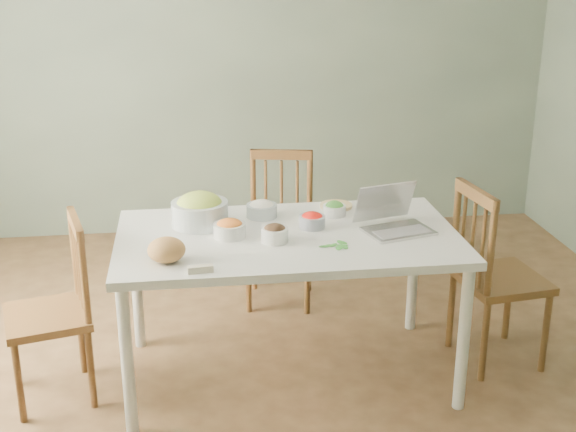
{
  "coord_description": "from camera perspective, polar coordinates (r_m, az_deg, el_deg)",
  "views": [
    {
      "loc": [
        -0.4,
        -3.5,
        2.23
      ],
      "look_at": [
        0.09,
        0.15,
        0.92
      ],
      "focal_mm": 47.91,
      "sensor_mm": 36.0,
      "label": 1
    }
  ],
  "objects": [
    {
      "name": "floor",
      "position": [
        4.17,
        -1.01,
        -12.77
      ],
      "size": [
        5.0,
        5.0,
        0.0
      ],
      "primitive_type": "cube",
      "color": "#4E3520",
      "rests_on": "ground"
    },
    {
      "name": "wall_back",
      "position": [
        6.08,
        -3.92,
        11.22
      ],
      "size": [
        5.0,
        0.0,
        2.7
      ],
      "primitive_type": "cube",
      "color": "gray",
      "rests_on": "ground"
    },
    {
      "name": "dining_table",
      "position": [
        4.11,
        0.0,
        -6.72
      ],
      "size": [
        1.75,
        0.99,
        0.82
      ],
      "primitive_type": null,
      "color": "white",
      "rests_on": "floor"
    },
    {
      "name": "chair_far",
      "position": [
        4.92,
        -0.63,
        -1.14
      ],
      "size": [
        0.5,
        0.49,
        0.98
      ],
      "primitive_type": null,
      "rotation": [
        0.0,
        0.0,
        -0.19
      ],
      "color": "#573817",
      "rests_on": "floor"
    },
    {
      "name": "chair_left",
      "position": [
        4.07,
        -17.49,
        -6.85
      ],
      "size": [
        0.5,
        0.51,
        0.96
      ],
      "primitive_type": null,
      "rotation": [
        0.0,
        0.0,
        -1.32
      ],
      "color": "#573817",
      "rests_on": "floor"
    },
    {
      "name": "chair_right",
      "position": [
        4.38,
        15.55,
        -4.25
      ],
      "size": [
        0.49,
        0.51,
        1.03
      ],
      "primitive_type": null,
      "rotation": [
        0.0,
        0.0,
        1.7
      ],
      "color": "#573817",
      "rests_on": "floor"
    },
    {
      "name": "bread_boule",
      "position": [
        3.64,
        -9.01,
        -2.49
      ],
      "size": [
        0.22,
        0.22,
        0.12
      ],
      "primitive_type": "ellipsoid",
      "rotation": [
        0.0,
        0.0,
        0.27
      ],
      "color": "#AD7A53",
      "rests_on": "dining_table"
    },
    {
      "name": "butter_stick",
      "position": [
        3.51,
        -6.53,
        -3.94
      ],
      "size": [
        0.12,
        0.05,
        0.03
      ],
      "primitive_type": "cube",
      "rotation": [
        0.0,
        0.0,
        0.1
      ],
      "color": "beige",
      "rests_on": "dining_table"
    },
    {
      "name": "bowl_squash",
      "position": [
        4.07,
        -6.57,
        0.49
      ],
      "size": [
        0.38,
        0.38,
        0.17
      ],
      "primitive_type": null,
      "rotation": [
        0.0,
        0.0,
        0.33
      ],
      "color": "#C0C553",
      "rests_on": "dining_table"
    },
    {
      "name": "bowl_carrot",
      "position": [
        3.91,
        -4.36,
        -0.91
      ],
      "size": [
        0.2,
        0.2,
        0.09
      ],
      "primitive_type": null,
      "rotation": [
        0.0,
        0.0,
        0.27
      ],
      "color": "orange",
      "rests_on": "dining_table"
    },
    {
      "name": "bowl_onion",
      "position": [
        4.18,
        -1.97,
        0.54
      ],
      "size": [
        0.19,
        0.19,
        0.09
      ],
      "primitive_type": null,
      "rotation": [
        0.0,
        0.0,
        0.12
      ],
      "color": "white",
      "rests_on": "dining_table"
    },
    {
      "name": "bowl_mushroom",
      "position": [
        3.83,
        -0.99,
        -1.27
      ],
      "size": [
        0.16,
        0.16,
        0.09
      ],
      "primitive_type": null,
      "rotation": [
        0.0,
        0.0,
        0.24
      ],
      "color": "#362215",
      "rests_on": "dining_table"
    },
    {
      "name": "bowl_redpep",
      "position": [
        4.03,
        1.8,
        -0.3
      ],
      "size": [
        0.16,
        0.16,
        0.08
      ],
      "primitive_type": null,
      "rotation": [
        0.0,
        0.0,
        -0.16
      ],
      "color": "#CA0D00",
      "rests_on": "dining_table"
    },
    {
      "name": "bowl_broccoli",
      "position": [
        4.21,
        3.46,
        0.55
      ],
      "size": [
        0.14,
        0.14,
        0.08
      ],
      "primitive_type": null,
      "rotation": [
        0.0,
        0.0,
        -0.16
      ],
      "color": "#1E651F",
      "rests_on": "dining_table"
    },
    {
      "name": "flatbread",
      "position": [
        4.35,
        3.59,
        0.77
      ],
      "size": [
        0.2,
        0.2,
        0.02
      ],
      "primitive_type": "cylinder",
      "rotation": [
        0.0,
        0.0,
        0.13
      ],
      "color": "tan",
      "rests_on": "dining_table"
    },
    {
      "name": "basil_bunch",
      "position": [
        3.79,
        3.4,
        -2.12
      ],
      "size": [
        0.17,
        0.17,
        0.02
      ],
      "primitive_type": null,
      "color": "#296822",
      "rests_on": "dining_table"
    },
    {
      "name": "laptop",
      "position": [
        3.97,
        8.27,
        0.31
      ],
      "size": [
        0.41,
        0.39,
        0.23
      ],
      "primitive_type": null,
      "rotation": [
        0.0,
        0.0,
        0.27
      ],
      "color": "silver",
      "rests_on": "dining_table"
    }
  ]
}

